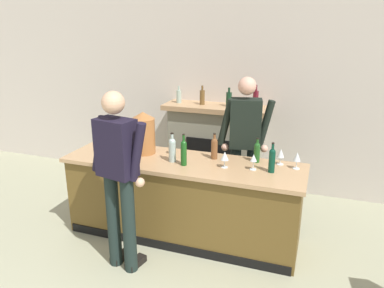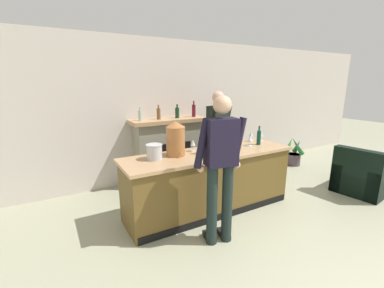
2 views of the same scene
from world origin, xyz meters
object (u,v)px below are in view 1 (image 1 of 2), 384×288
object	(u,v)px
wine_glass_front_left	(225,156)
person_bartender	(245,144)
wine_bottle_port_short	(272,159)
wine_bottle_riesling_slim	(257,151)
wine_bottle_chardonnay_pale	(172,149)
wine_glass_near_bucket	(297,157)
wine_bottle_burgundy_dark	(214,147)
wine_glass_back_row	(281,154)
wine_bottle_cabernet_heavy	(184,152)
wine_glass_front_right	(172,144)
fireplace_stone	(215,147)
copper_dispenser	(143,133)
ice_bucket_steel	(117,142)
wine_glass_by_dispenser	(254,159)
person_customer	(118,175)

from	to	relation	value
wine_glass_front_left	person_bartender	bearing A→B (deg)	83.30
wine_bottle_port_short	wine_bottle_riesling_slim	distance (m)	0.31
wine_bottle_chardonnay_pale	wine_glass_near_bucket	xyz separation A→B (m)	(1.30, 0.23, -0.02)
wine_bottle_burgundy_dark	wine_bottle_riesling_slim	bearing A→B (deg)	6.37
person_bartender	wine_bottle_burgundy_dark	size ratio (longest dim) A/B	6.07
wine_glass_back_row	wine_glass_near_bucket	world-z (taller)	wine_glass_near_bucket
wine_bottle_cabernet_heavy	wine_glass_front_left	world-z (taller)	wine_bottle_cabernet_heavy
wine_bottle_cabernet_heavy	wine_glass_front_right	distance (m)	0.38
wine_bottle_chardonnay_pale	wine_bottle_burgundy_dark	xyz separation A→B (m)	(0.41, 0.24, -0.01)
person_bartender	wine_glass_front_right	bearing A→B (deg)	-150.27
fireplace_stone	wine_bottle_chardonnay_pale	xyz separation A→B (m)	(-0.07, -1.47, 0.43)
wine_glass_front_left	wine_glass_near_bucket	distance (m)	0.74
fireplace_stone	copper_dispenser	world-z (taller)	fireplace_stone
ice_bucket_steel	wine_bottle_burgundy_dark	bearing A→B (deg)	5.57
wine_glass_near_bucket	wine_bottle_burgundy_dark	bearing A→B (deg)	179.39
wine_bottle_burgundy_dark	wine_glass_front_left	xyz separation A→B (m)	(0.18, -0.22, -0.01)
fireplace_stone	wine_bottle_cabernet_heavy	size ratio (longest dim) A/B	4.55
wine_bottle_chardonnay_pale	wine_glass_front_right	bearing A→B (deg)	112.18
ice_bucket_steel	wine_bottle_burgundy_dark	world-z (taller)	wine_bottle_burgundy_dark
copper_dispenser	wine_glass_by_dispenser	distance (m)	1.31
copper_dispenser	wine_bottle_burgundy_dark	bearing A→B (deg)	5.74
wine_bottle_riesling_slim	fireplace_stone	bearing A→B (deg)	124.31
wine_glass_back_row	wine_glass_front_right	xyz separation A→B (m)	(-1.22, -0.07, 0.00)
wine_bottle_port_short	wine_bottle_cabernet_heavy	world-z (taller)	wine_bottle_cabernet_heavy
wine_glass_front_right	ice_bucket_steel	bearing A→B (deg)	-170.97
wine_bottle_burgundy_dark	wine_glass_by_dispenser	distance (m)	0.51
fireplace_stone	wine_glass_front_left	bearing A→B (deg)	-70.44
ice_bucket_steel	wine_bottle_chardonnay_pale	xyz separation A→B (m)	(0.75, -0.13, 0.04)
fireplace_stone	ice_bucket_steel	world-z (taller)	fireplace_stone
person_bartender	wine_glass_front_left	world-z (taller)	person_bartender
wine_bottle_chardonnay_pale	wine_glass_by_dispenser	size ratio (longest dim) A/B	1.96
wine_bottle_port_short	wine_bottle_burgundy_dark	world-z (taller)	wine_bottle_port_short
person_customer	wine_glass_back_row	bearing A→B (deg)	35.97
person_customer	wine_glass_back_row	size ratio (longest dim) A/B	10.19
person_customer	wine_glass_front_left	size ratio (longest dim) A/B	10.28
person_bartender	wine_bottle_chardonnay_pale	size ratio (longest dim) A/B	5.49
ice_bucket_steel	wine_glass_by_dispenser	bearing A→B (deg)	-2.53
ice_bucket_steel	wine_glass_near_bucket	size ratio (longest dim) A/B	1.22
wine_bottle_cabernet_heavy	wine_bottle_burgundy_dark	xyz separation A→B (m)	(0.25, 0.30, -0.02)
copper_dispenser	wine_bottle_burgundy_dark	world-z (taller)	copper_dispenser
person_customer	wine_bottle_burgundy_dark	world-z (taller)	person_customer
copper_dispenser	wine_bottle_cabernet_heavy	world-z (taller)	copper_dispenser
person_bartender	wine_bottle_riesling_slim	bearing A→B (deg)	-60.23
wine_bottle_port_short	fireplace_stone	bearing A→B (deg)	125.12
person_bartender	wine_glass_near_bucket	size ratio (longest dim) A/B	9.92
copper_dispenser	ice_bucket_steel	world-z (taller)	copper_dispenser
wine_glass_back_row	fireplace_stone	bearing A→B (deg)	132.08
person_bartender	wine_bottle_burgundy_dark	world-z (taller)	person_bartender
wine_glass_by_dispenser	wine_glass_near_bucket	bearing A→B (deg)	22.78
copper_dispenser	wine_glass_front_left	bearing A→B (deg)	-7.95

